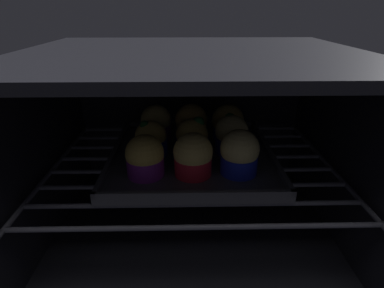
# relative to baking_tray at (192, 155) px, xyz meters

# --- Properties ---
(oven_cavity) EXTENTS (0.59, 0.47, 0.37)m
(oven_cavity) POSITION_rel_baking_tray_xyz_m (0.00, 0.03, 0.02)
(oven_cavity) COLOR black
(oven_cavity) RESTS_ON ground
(oven_rack) EXTENTS (0.55, 0.42, 0.01)m
(oven_rack) POSITION_rel_baking_tray_xyz_m (0.00, -0.02, -0.01)
(oven_rack) COLOR #51515B
(oven_rack) RESTS_ON oven_cavity
(baking_tray) EXTENTS (0.32, 0.32, 0.02)m
(baking_tray) POSITION_rel_baking_tray_xyz_m (0.00, 0.00, 0.00)
(baking_tray) COLOR #4C4C51
(baking_tray) RESTS_ON oven_rack
(muffin_row0_col0) EXTENTS (0.07, 0.07, 0.07)m
(muffin_row0_col0) POSITION_rel_baking_tray_xyz_m (-0.08, -0.08, 0.04)
(muffin_row0_col0) COLOR #7A238C
(muffin_row0_col0) RESTS_ON baking_tray
(muffin_row0_col1) EXTENTS (0.07, 0.07, 0.08)m
(muffin_row0_col1) POSITION_rel_baking_tray_xyz_m (-0.00, -0.08, 0.04)
(muffin_row0_col1) COLOR red
(muffin_row0_col1) RESTS_ON baking_tray
(muffin_row0_col2) EXTENTS (0.07, 0.07, 0.08)m
(muffin_row0_col2) POSITION_rel_baking_tray_xyz_m (0.08, -0.08, 0.04)
(muffin_row0_col2) COLOR #1928B7
(muffin_row0_col2) RESTS_ON baking_tray
(muffin_row1_col0) EXTENTS (0.07, 0.07, 0.07)m
(muffin_row1_col0) POSITION_rel_baking_tray_xyz_m (-0.08, -0.00, 0.04)
(muffin_row1_col0) COLOR #1928B7
(muffin_row1_col0) RESTS_ON baking_tray
(muffin_row1_col1) EXTENTS (0.07, 0.07, 0.08)m
(muffin_row1_col1) POSITION_rel_baking_tray_xyz_m (-0.00, 0.00, 0.04)
(muffin_row1_col1) COLOR #1928B7
(muffin_row1_col1) RESTS_ON baking_tray
(muffin_row1_col2) EXTENTS (0.07, 0.07, 0.08)m
(muffin_row1_col2) POSITION_rel_baking_tray_xyz_m (0.08, 0.00, 0.04)
(muffin_row1_col2) COLOR #1928B7
(muffin_row1_col2) RESTS_ON baking_tray
(muffin_row2_col0) EXTENTS (0.07, 0.07, 0.08)m
(muffin_row2_col0) POSITION_rel_baking_tray_xyz_m (-0.08, 0.08, 0.04)
(muffin_row2_col0) COLOR #7A238C
(muffin_row2_col0) RESTS_ON baking_tray
(muffin_row2_col1) EXTENTS (0.07, 0.07, 0.08)m
(muffin_row2_col1) POSITION_rel_baking_tray_xyz_m (-0.00, 0.08, 0.04)
(muffin_row2_col1) COLOR #1928B7
(muffin_row2_col1) RESTS_ON baking_tray
(muffin_row2_col2) EXTENTS (0.07, 0.07, 0.08)m
(muffin_row2_col2) POSITION_rel_baking_tray_xyz_m (0.08, 0.08, 0.04)
(muffin_row2_col2) COLOR #1928B7
(muffin_row2_col2) RESTS_ON baking_tray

